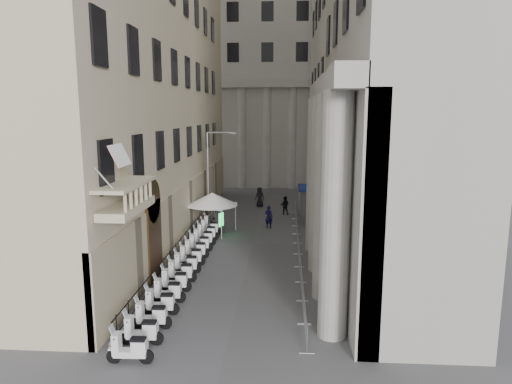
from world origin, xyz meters
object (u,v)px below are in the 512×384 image
Objects in this scene: info_kiosk at (220,222)px; pedestrian_b at (285,205)px; street_lamp at (211,169)px; pedestrian_a at (269,217)px; security_tent at (209,198)px; scooter_0 at (131,363)px.

pedestrian_b is at bearing 77.62° from info_kiosk.
pedestrian_a is at bearing -20.70° from street_lamp.
pedestrian_b is at bearing -84.03° from pedestrian_a.
street_lamp is at bearing 35.04° from pedestrian_b.
security_tent is at bearing 162.43° from info_kiosk.
scooter_0 is 25.96m from pedestrian_b.
pedestrian_b is (6.16, 3.12, -3.64)m from street_lamp.
security_tent is 0.51× the size of street_lamp.
pedestrian_b is (4.92, 7.12, -0.11)m from info_kiosk.
info_kiosk is at bearing 50.24° from pedestrian_a.
pedestrian_a is (4.89, -1.87, -3.57)m from street_lamp.
pedestrian_b is (5.60, 25.33, 0.84)m from scooter_0.
info_kiosk is at bearing -72.53° from street_lamp.
pedestrian_b is at bearing 47.43° from security_tent.
info_kiosk is 1.12× the size of pedestrian_b.
scooter_0 is at bearing -69.83° from info_kiosk.
street_lamp reaches higher than info_kiosk.
street_lamp is (-0.56, 22.21, 4.47)m from scooter_0.
info_kiosk is at bearing -39.87° from security_tent.
street_lamp reaches higher than security_tent.
info_kiosk is (1.24, -3.99, -3.53)m from street_lamp.
scooter_0 is 0.83× the size of pedestrian_a.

